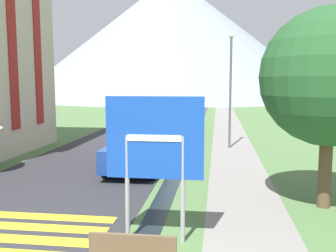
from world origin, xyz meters
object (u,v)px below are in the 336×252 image
Objects in this scene: parked_car_near at (137,147)px; tree_by_path at (330,77)px; road_sign at (155,148)px; parked_car_far at (174,118)px; streetlamp at (231,82)px.

tree_by_path is (6.18, -3.64, 2.73)m from parked_car_near.
parked_car_near is at bearing 149.48° from tree_by_path.
tree_by_path reaches higher than road_sign.
parked_car_far is at bearing 95.47° from road_sign.
road_sign reaches higher than parked_car_near.
road_sign is 5.44m from tree_by_path.
tree_by_path reaches higher than parked_car_far.
streetlamp reaches higher than road_sign.
road_sign is 18.61m from parked_car_far.
parked_car_near is at bearing -124.17° from streetlamp.
tree_by_path is at bearing -68.59° from parked_car_far.
streetlamp is (3.81, 5.62, 2.60)m from parked_car_near.
streetlamp is (3.76, -6.35, 2.60)m from parked_car_far.
tree_by_path is (2.37, -9.26, 0.13)m from streetlamp.
streetlamp reaches higher than parked_car_near.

